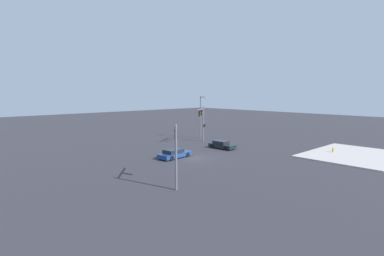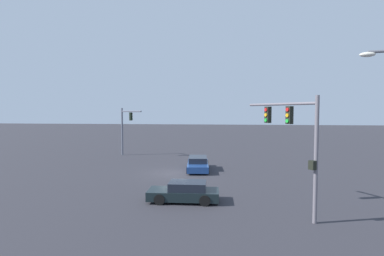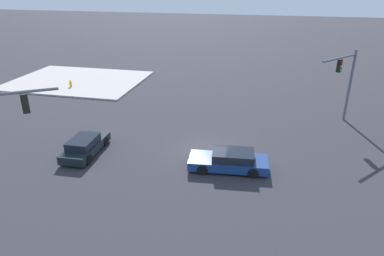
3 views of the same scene
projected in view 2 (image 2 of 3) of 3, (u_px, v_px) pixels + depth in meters
ground_plane at (174, 173)px, 26.23m from camera, size 188.11×188.11×0.00m
traffic_signal_near_corner at (126, 124)px, 36.26m from camera, size 2.90×3.38×5.82m
traffic_signal_opposite_side at (296, 134)px, 15.51m from camera, size 4.58×2.97×6.23m
sedan_car_approaching at (185, 192)px, 18.10m from camera, size 1.94×4.33×1.21m
sedan_car_waiting_far at (198, 164)px, 27.70m from camera, size 4.98×2.31×1.21m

